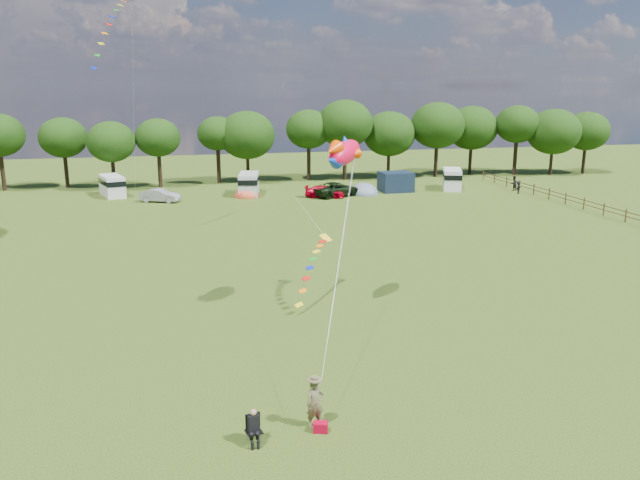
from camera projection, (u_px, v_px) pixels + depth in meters
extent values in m
plane|color=#1C320B|center=(363.00, 376.00, 26.43)|extent=(180.00, 180.00, 0.00)
cylinder|color=black|center=(3.00, 172.00, 72.63)|extent=(0.49, 0.49, 4.25)
cylinder|color=black|center=(66.00, 171.00, 74.77)|extent=(0.47, 0.47, 3.90)
ellipsoid|color=black|center=(63.00, 138.00, 73.80)|extent=(5.58, 5.58, 4.74)
cylinder|color=black|center=(114.00, 175.00, 73.18)|extent=(0.44, 0.44, 3.56)
ellipsoid|color=black|center=(111.00, 142.00, 72.25)|extent=(5.56, 5.56, 4.73)
cylinder|color=black|center=(160.00, 171.00, 75.21)|extent=(0.47, 0.47, 3.95)
ellipsoid|color=black|center=(158.00, 138.00, 74.25)|extent=(5.33, 5.33, 4.53)
cylinder|color=black|center=(219.00, 166.00, 78.44)|extent=(0.50, 0.50, 4.33)
ellipsoid|color=black|center=(217.00, 133.00, 77.48)|extent=(4.95, 4.95, 4.21)
cylinder|color=black|center=(248.00, 169.00, 78.93)|extent=(0.43, 0.43, 3.31)
ellipsoid|color=black|center=(247.00, 135.00, 77.90)|extent=(7.03, 7.03, 5.98)
cylinder|color=black|center=(309.00, 163.00, 80.78)|extent=(0.50, 0.50, 4.36)
ellipsoid|color=black|center=(309.00, 129.00, 79.72)|extent=(5.84, 5.84, 4.97)
cylinder|color=black|center=(345.00, 162.00, 80.94)|extent=(0.51, 0.51, 4.55)
ellipsoid|color=black|center=(345.00, 124.00, 79.75)|extent=(7.15, 7.15, 6.08)
cylinder|color=black|center=(388.00, 166.00, 83.14)|extent=(0.42, 0.42, 3.21)
ellipsoid|color=black|center=(389.00, 134.00, 82.13)|extent=(6.90, 6.90, 5.86)
cylinder|color=black|center=(436.00, 161.00, 83.83)|extent=(0.48, 0.48, 4.17)
ellipsoid|color=black|center=(437.00, 125.00, 82.68)|extent=(7.16, 7.16, 6.09)
cylinder|color=black|center=(470.00, 160.00, 87.03)|extent=(0.45, 0.45, 3.66)
ellipsoid|color=black|center=(472.00, 128.00, 85.95)|extent=(7.05, 7.05, 5.99)
cylinder|color=black|center=(515.00, 158.00, 85.73)|extent=(0.52, 0.52, 4.65)
ellipsoid|color=black|center=(518.00, 124.00, 84.64)|extent=(5.96, 5.96, 5.06)
cylinder|color=black|center=(551.00, 163.00, 85.70)|extent=(0.42, 0.42, 3.19)
ellipsoid|color=black|center=(554.00, 132.00, 84.67)|extent=(7.23, 7.23, 6.14)
cylinder|color=black|center=(584.00, 161.00, 87.22)|extent=(0.44, 0.44, 3.52)
ellipsoid|color=black|center=(587.00, 131.00, 86.24)|extent=(6.22, 6.22, 5.28)
cylinder|color=#472D19|center=(626.00, 216.00, 56.03)|extent=(0.12, 0.12, 1.20)
cylinder|color=#472D19|center=(638.00, 215.00, 54.53)|extent=(0.08, 3.00, 0.08)
cylinder|color=#472D19|center=(637.00, 220.00, 54.62)|extent=(0.08, 3.00, 0.08)
cylinder|color=#472D19|center=(604.00, 209.00, 58.86)|extent=(0.12, 0.12, 1.20)
cylinder|color=#472D19|center=(615.00, 209.00, 57.36)|extent=(0.08, 3.00, 0.08)
cylinder|color=#472D19|center=(614.00, 213.00, 57.46)|extent=(0.08, 3.00, 0.08)
cylinder|color=#472D19|center=(584.00, 204.00, 61.70)|extent=(0.12, 0.12, 1.20)
cylinder|color=#472D19|center=(594.00, 203.00, 60.20)|extent=(0.08, 3.00, 0.08)
cylinder|color=#472D19|center=(594.00, 207.00, 60.29)|extent=(0.08, 3.00, 0.08)
cylinder|color=#472D19|center=(566.00, 199.00, 64.53)|extent=(0.12, 0.12, 1.20)
cylinder|color=#472D19|center=(575.00, 198.00, 63.03)|extent=(0.08, 3.00, 0.08)
cylinder|color=#472D19|center=(575.00, 202.00, 63.13)|extent=(0.08, 3.00, 0.08)
cylinder|color=#472D19|center=(549.00, 194.00, 67.37)|extent=(0.12, 0.12, 1.20)
cylinder|color=#472D19|center=(558.00, 193.00, 65.87)|extent=(0.08, 3.00, 0.08)
cylinder|color=#472D19|center=(557.00, 197.00, 65.96)|extent=(0.08, 3.00, 0.08)
cylinder|color=#472D19|center=(534.00, 189.00, 70.21)|extent=(0.12, 0.12, 1.20)
cylinder|color=#472D19|center=(542.00, 188.00, 68.70)|extent=(0.08, 3.00, 0.08)
cylinder|color=#472D19|center=(541.00, 192.00, 68.80)|extent=(0.08, 3.00, 0.08)
cylinder|color=#472D19|center=(520.00, 185.00, 73.04)|extent=(0.12, 0.12, 1.20)
cylinder|color=#472D19|center=(527.00, 184.00, 71.54)|extent=(0.08, 3.00, 0.08)
cylinder|color=#472D19|center=(527.00, 188.00, 71.64)|extent=(0.08, 3.00, 0.08)
cylinder|color=#472D19|center=(507.00, 182.00, 75.88)|extent=(0.12, 0.12, 1.20)
cylinder|color=#472D19|center=(513.00, 181.00, 74.38)|extent=(0.08, 3.00, 0.08)
cylinder|color=#472D19|center=(513.00, 184.00, 74.47)|extent=(0.08, 3.00, 0.08)
cylinder|color=#472D19|center=(494.00, 178.00, 78.71)|extent=(0.12, 0.12, 1.20)
cylinder|color=#472D19|center=(501.00, 177.00, 77.21)|extent=(0.08, 3.00, 0.08)
cylinder|color=#472D19|center=(500.00, 180.00, 77.31)|extent=(0.08, 3.00, 0.08)
cylinder|color=#472D19|center=(483.00, 175.00, 81.55)|extent=(0.12, 0.12, 1.20)
cylinder|color=#472D19|center=(489.00, 174.00, 80.05)|extent=(0.08, 3.00, 0.08)
cylinder|color=#472D19|center=(489.00, 177.00, 80.14)|extent=(0.08, 3.00, 0.08)
imported|color=gray|center=(160.00, 196.00, 65.71)|extent=(4.20, 2.80, 1.39)
imported|color=#BE0019|center=(325.00, 192.00, 68.43)|extent=(4.56, 3.15, 1.26)
imported|color=black|center=(336.00, 189.00, 69.16)|extent=(6.29, 4.61, 1.56)
cube|color=silver|center=(112.00, 186.00, 69.11)|extent=(3.21, 4.98, 2.30)
cube|color=black|center=(112.00, 182.00, 69.00)|extent=(3.28, 5.08, 0.55)
cylinder|color=black|center=(116.00, 195.00, 68.09)|extent=(0.69, 0.42, 0.65)
cylinder|color=black|center=(110.00, 191.00, 70.53)|extent=(0.69, 0.42, 0.65)
cube|color=#BABABC|center=(249.00, 184.00, 70.09)|extent=(2.88, 5.11, 2.41)
cube|color=black|center=(249.00, 180.00, 69.97)|extent=(2.94, 5.22, 0.57)
cylinder|color=black|center=(248.00, 194.00, 68.82)|extent=(0.71, 0.37, 0.68)
cylinder|color=black|center=(250.00, 189.00, 71.77)|extent=(0.71, 0.37, 0.68)
cube|color=silver|center=(452.00, 179.00, 73.91)|extent=(3.63, 5.14, 2.36)
cube|color=black|center=(452.00, 175.00, 73.79)|extent=(3.71, 5.24, 0.56)
cylinder|color=black|center=(452.00, 188.00, 72.68)|extent=(0.71, 0.48, 0.67)
cylinder|color=black|center=(451.00, 184.00, 75.54)|extent=(0.71, 0.48, 0.67)
ellipsoid|color=#CC4525|center=(247.00, 197.00, 69.06)|extent=(2.77, 3.18, 2.27)
cylinder|color=#CC4525|center=(247.00, 196.00, 69.06)|extent=(2.91, 2.91, 0.08)
ellipsoid|color=slate|center=(364.00, 194.00, 70.72)|extent=(3.21, 3.69, 2.51)
cylinder|color=slate|center=(364.00, 194.00, 70.71)|extent=(3.37, 3.37, 0.08)
cube|color=#131E31|center=(396.00, 182.00, 72.30)|extent=(3.65, 2.99, 2.24)
imported|color=brown|center=(315.00, 404.00, 22.24)|extent=(0.72, 0.52, 1.82)
cylinder|color=#99999E|center=(248.00, 442.00, 21.06)|extent=(0.02, 0.02, 0.46)
cylinder|color=#99999E|center=(261.00, 441.00, 21.16)|extent=(0.02, 0.02, 0.46)
cylinder|color=#99999E|center=(247.00, 435.00, 21.48)|extent=(0.02, 0.02, 0.46)
cylinder|color=#99999E|center=(260.00, 434.00, 21.58)|extent=(0.02, 0.02, 0.46)
cube|color=black|center=(254.00, 432.00, 21.27)|extent=(0.63, 0.61, 0.05)
cube|color=black|center=(253.00, 420.00, 21.43)|extent=(0.52, 0.17, 0.56)
cube|color=black|center=(253.00, 423.00, 21.23)|extent=(0.43, 0.32, 0.59)
sphere|color=tan|center=(253.00, 412.00, 21.11)|extent=(0.22, 0.22, 0.22)
cube|color=#A4031E|center=(321.00, 427.00, 22.10)|extent=(0.59, 0.48, 0.37)
ellipsoid|color=#EA0835|center=(344.00, 153.00, 32.14)|extent=(2.86, 2.99, 1.75)
ellipsoid|color=yellow|center=(344.00, 156.00, 32.17)|extent=(1.78, 1.87, 0.96)
cone|color=#EC3E01|center=(332.00, 150.00, 30.95)|extent=(1.29, 1.31, 0.92)
cone|color=#1036C2|center=(332.00, 161.00, 31.08)|extent=(1.29, 1.31, 0.92)
cone|color=#1036C2|center=(345.00, 142.00, 32.08)|extent=(1.00, 0.99, 0.78)
sphere|color=white|center=(348.00, 148.00, 33.13)|extent=(0.29, 0.29, 0.29)
sphere|color=black|center=(348.00, 148.00, 33.22)|extent=(0.15, 0.15, 0.15)
cube|color=orange|center=(124.00, 1.00, 47.03)|extent=(0.51, 0.63, 0.12)
cube|color=yellow|center=(120.00, 5.00, 46.59)|extent=(0.50, 0.63, 0.13)
cube|color=#198C1E|center=(116.00, 10.00, 46.16)|extent=(0.50, 0.63, 0.14)
cube|color=#0C1EB2|center=(112.00, 17.00, 45.75)|extent=(0.50, 0.63, 0.15)
cube|color=red|center=(109.00, 24.00, 45.37)|extent=(0.49, 0.62, 0.16)
cube|color=orange|center=(105.00, 33.00, 45.00)|extent=(0.49, 0.62, 0.17)
cube|color=yellow|center=(101.00, 44.00, 44.65)|extent=(0.48, 0.62, 0.18)
cube|color=#198C1E|center=(97.00, 55.00, 44.32)|extent=(0.47, 0.61, 0.19)
cube|color=#0C1EB2|center=(94.00, 68.00, 44.01)|extent=(0.47, 0.61, 0.20)
cube|color=yellow|center=(326.00, 238.00, 37.39)|extent=(0.83, 0.82, 0.39)
cube|color=red|center=(323.00, 241.00, 36.83)|extent=(0.59, 0.55, 0.11)
cube|color=orange|center=(320.00, 246.00, 36.28)|extent=(0.59, 0.54, 0.12)
cube|color=yellow|center=(316.00, 252.00, 35.74)|extent=(0.59, 0.54, 0.13)
cube|color=#198C1E|center=(313.00, 259.00, 35.23)|extent=(0.58, 0.54, 0.14)
cube|color=#0C1EB2|center=(310.00, 268.00, 34.73)|extent=(0.58, 0.53, 0.15)
cube|color=red|center=(306.00, 278.00, 34.26)|extent=(0.58, 0.53, 0.16)
cube|color=orange|center=(303.00, 291.00, 33.80)|extent=(0.57, 0.53, 0.17)
cube|color=yellow|center=(299.00, 305.00, 33.36)|extent=(0.57, 0.52, 0.18)
imported|color=black|center=(514.00, 183.00, 72.97)|extent=(0.95, 0.76, 1.70)
imported|color=black|center=(518.00, 188.00, 70.68)|extent=(1.03, 0.87, 1.46)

